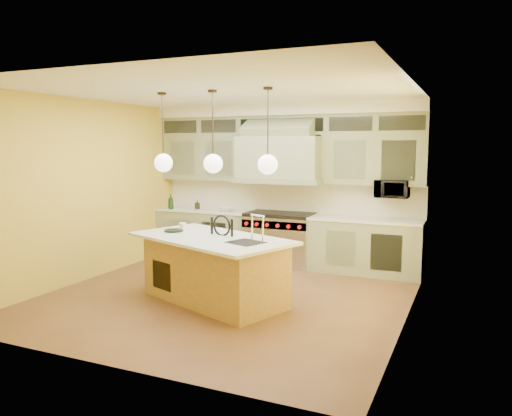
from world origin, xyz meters
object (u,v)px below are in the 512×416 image
at_px(microwave, 392,189).
at_px(kitchen_island, 214,268).
at_px(counter_stool, 215,253).
at_px(range, 280,238).

bearing_deg(microwave, kitchen_island, -128.55).
height_order(kitchen_island, counter_stool, kitchen_island).
distance_m(range, kitchen_island, 2.40).
bearing_deg(range, kitchen_island, -91.08).
bearing_deg(counter_stool, range, 100.31).
bearing_deg(kitchen_island, range, 109.45).
relative_size(range, kitchen_island, 0.47).
relative_size(kitchen_island, counter_stool, 2.11).
xyz_separation_m(range, counter_stool, (-0.02, -2.41, 0.21)).
bearing_deg(range, counter_stool, -90.48).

